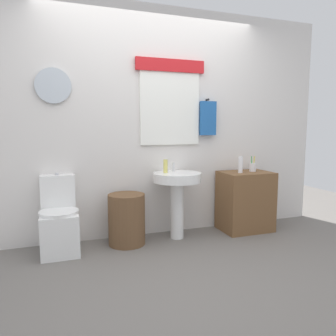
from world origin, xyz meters
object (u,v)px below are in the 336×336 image
Objects in this scene: laundry_hamper at (127,219)px; soap_bottle at (166,166)px; pedestal_sink at (177,188)px; wooden_cabinet at (245,201)px; toothbrush_cup at (253,167)px; lotion_bottle at (241,165)px; toilet at (59,222)px.

soap_bottle is (0.46, 0.05, 0.55)m from laundry_hamper.
laundry_hamper is 0.72m from soap_bottle.
pedestal_sink is 0.91m from wooden_cabinet.
toothbrush_cup is at bearing 10.86° from wooden_cabinet.
soap_bottle is at bearing 6.23° from laundry_hamper.
soap_bottle is 0.76× the size of lotion_bottle.
pedestal_sink is 1.01m from toothbrush_cup.
toilet is at bearing 179.09° from wooden_cabinet.
soap_bottle is at bearing 157.38° from pedestal_sink.
laundry_hamper is 1.47m from wooden_cabinet.
laundry_hamper is 1.65m from toothbrush_cup.
wooden_cabinet reaches higher than laundry_hamper.
laundry_hamper is 2.81× the size of lotion_bottle.
toilet reaches higher than wooden_cabinet.
soap_bottle is (-0.12, 0.05, 0.25)m from pedestal_sink.
soap_bottle reaches higher than toilet.
toothbrush_cup reaches higher than pedestal_sink.
pedestal_sink is 0.28m from soap_bottle.
toothbrush_cup is (0.21, 0.06, -0.04)m from lotion_bottle.
toothbrush_cup is (1.57, 0.02, 0.50)m from laundry_hamper.
pedestal_sink reaches higher than wooden_cabinet.
toilet is at bearing -179.21° from soap_bottle.
lotion_bottle is (0.78, -0.04, 0.24)m from pedestal_sink.
wooden_cabinet is at bearing 0.00° from laundry_hamper.
toothbrush_cup is (2.26, -0.01, 0.47)m from toilet.
pedestal_sink is (1.26, -0.03, 0.28)m from toilet.
pedestal_sink is at bearing 180.00° from wooden_cabinet.
toilet is 1.05× the size of pedestal_sink.
pedestal_sink is at bearing -1.55° from toilet.
toilet is 2.15m from wooden_cabinet.
wooden_cabinet is 3.69× the size of lotion_bottle.
wooden_cabinet is (0.89, 0.00, -0.21)m from pedestal_sink.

